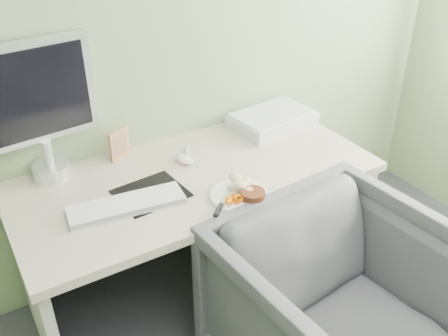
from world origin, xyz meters
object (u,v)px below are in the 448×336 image
plate (239,196)px  scanner (272,120)px  monitor (37,105)px  desk_chair (341,316)px  desk (197,207)px

plate → scanner: size_ratio=0.59×
monitor → desk_chair: size_ratio=0.70×
monitor → desk_chair: monitor is taller
plate → monitor: bearing=137.3°
monitor → desk_chair: bearing=-59.7°
plate → desk_chair: 0.62m
plate → scanner: scanner is taller
plate → desk_chair: (0.17, -0.48, -0.35)m
scanner → desk_chair: bearing=-115.3°
scanner → monitor: size_ratio=0.69×
scanner → monitor: bearing=168.7°
desk → monitor: bearing=150.1°
desk_chair → desk: bearing=103.4°
scanner → monitor: monitor is taller
monitor → plate: bearing=-49.2°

